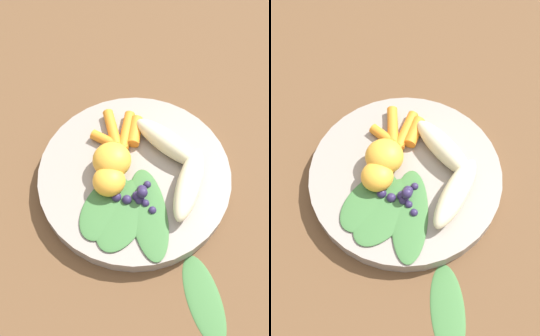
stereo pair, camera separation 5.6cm
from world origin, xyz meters
TOP-DOWN VIEW (x-y plane):
  - ground_plane at (0.00, 0.00)m, footprint 2.40×2.40m
  - bowl at (0.00, 0.00)m, footprint 0.27×0.27m
  - banana_peeled_left at (-0.04, -0.05)m, footprint 0.12×0.09m
  - banana_peeled_right at (-0.08, 0.01)m, footprint 0.04×0.12m
  - orange_segment_near at (0.03, 0.03)m, footprint 0.04×0.04m
  - orange_segment_far at (0.03, 0.00)m, footprint 0.05×0.05m
  - carrot_front at (0.01, -0.06)m, footprint 0.02×0.05m
  - carrot_mid_left at (0.03, -0.06)m, footprint 0.02×0.06m
  - carrot_mid_right at (0.05, -0.06)m, footprint 0.04×0.06m
  - carrot_rear at (0.05, -0.04)m, footprint 0.06×0.03m
  - blueberry_pile at (-0.01, 0.04)m, footprint 0.06×0.05m
  - coconut_shred_patch at (-0.00, 0.07)m, footprint 0.05×0.05m
  - kale_leaf_left at (0.02, 0.06)m, footprint 0.08×0.11m
  - kale_leaf_right at (0.00, 0.07)m, footprint 0.08×0.12m
  - kale_leaf_rear at (-0.03, 0.06)m, footprint 0.09×0.14m
  - kale_leaf_stray at (-0.12, 0.15)m, footprint 0.09×0.12m

SIDE VIEW (x-z plane):
  - ground_plane at x=0.00m, z-range 0.00..0.00m
  - kale_leaf_stray at x=-0.12m, z-range 0.00..0.01m
  - bowl at x=0.00m, z-range 0.00..0.02m
  - coconut_shred_patch at x=0.00m, z-range 0.02..0.03m
  - kale_leaf_left at x=0.02m, z-range 0.02..0.03m
  - kale_leaf_right at x=0.00m, z-range 0.02..0.03m
  - kale_leaf_rear at x=-0.03m, z-range 0.02..0.03m
  - carrot_rear at x=0.05m, z-range 0.02..0.04m
  - carrot_mid_left at x=0.03m, z-range 0.02..0.04m
  - carrot_mid_right at x=0.05m, z-range 0.02..0.04m
  - blueberry_pile at x=-0.01m, z-range 0.02..0.05m
  - carrot_front at x=0.01m, z-range 0.02..0.04m
  - banana_peeled_left at x=-0.04m, z-range 0.02..0.06m
  - banana_peeled_right at x=-0.08m, z-range 0.02..0.06m
  - orange_segment_near at x=0.03m, z-range 0.02..0.06m
  - orange_segment_far at x=0.03m, z-range 0.02..0.07m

